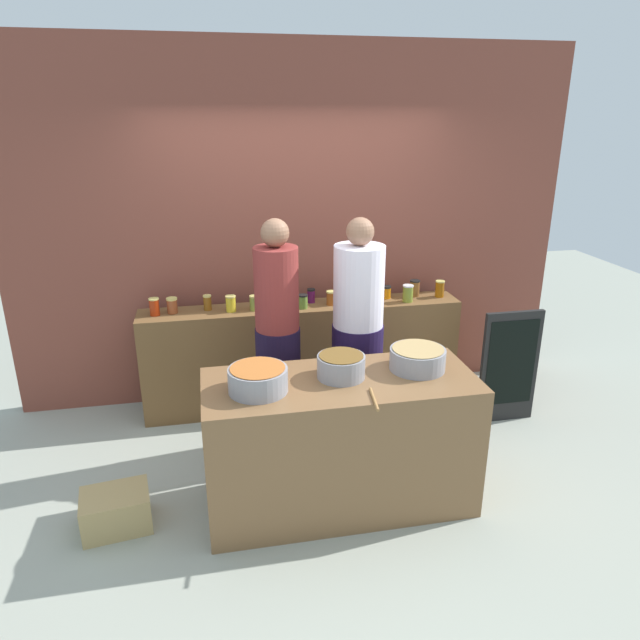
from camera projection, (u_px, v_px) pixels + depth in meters
ground at (330, 474)px, 4.14m from camera, size 12.00×12.00×0.00m
storefront_wall at (295, 228)px, 4.97m from camera, size 4.80×0.12×3.00m
display_shelf at (303, 355)px, 5.00m from camera, size 2.70×0.36×0.91m
prep_table at (340, 442)px, 3.71m from camera, size 1.70×0.70×0.89m
preserve_jar_0 at (154, 307)px, 4.59m from camera, size 0.08×0.08×0.14m
preserve_jar_1 at (172, 305)px, 4.65m from camera, size 0.09×0.09×0.13m
preserve_jar_2 at (207, 303)px, 4.72m from camera, size 0.07×0.07×0.13m
preserve_jar_3 at (231, 303)px, 4.68m from camera, size 0.08×0.08×0.13m
preserve_jar_4 at (254, 303)px, 4.71m from camera, size 0.08×0.08×0.13m
preserve_jar_5 at (269, 302)px, 4.76m from camera, size 0.07×0.07×0.11m
preserve_jar_6 at (290, 298)px, 4.80m from camera, size 0.08×0.08×0.15m
preserve_jar_7 at (303, 301)px, 4.76m from camera, size 0.08×0.08×0.12m
preserve_jar_8 at (311, 296)px, 4.90m from camera, size 0.07×0.07×0.12m
preserve_jar_9 at (331, 298)px, 4.85m from camera, size 0.08×0.08×0.12m
preserve_jar_10 at (343, 296)px, 4.90m from camera, size 0.08×0.08×0.12m
preserve_jar_11 at (357, 295)px, 4.88m from camera, size 0.07×0.07×0.15m
preserve_jar_12 at (386, 292)px, 5.02m from camera, size 0.09×0.09×0.11m
preserve_jar_13 at (408, 293)px, 4.92m from camera, size 0.09×0.09×0.15m
preserve_jar_14 at (415, 288)px, 5.07m from camera, size 0.09×0.09×0.14m
preserve_jar_15 at (440, 289)px, 5.05m from camera, size 0.08×0.08×0.14m
cooking_pot_left at (258, 380)px, 3.39m from camera, size 0.35×0.35×0.15m
cooking_pot_center at (341, 366)px, 3.58m from camera, size 0.30×0.30×0.15m
cooking_pot_right at (417, 359)px, 3.69m from camera, size 0.36×0.36×0.14m
wooden_spoon at (374, 399)px, 3.30m from camera, size 0.05×0.27×0.02m
cook_with_tongs at (278, 349)px, 4.22m from camera, size 0.33×0.33×1.77m
cook_in_cap at (357, 347)px, 4.30m from camera, size 0.38×0.38×1.76m
bread_crate at (116, 510)px, 3.58m from camera, size 0.45×0.36×0.24m
chalkboard_sign at (509, 367)px, 4.71m from camera, size 0.49×0.05×0.96m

